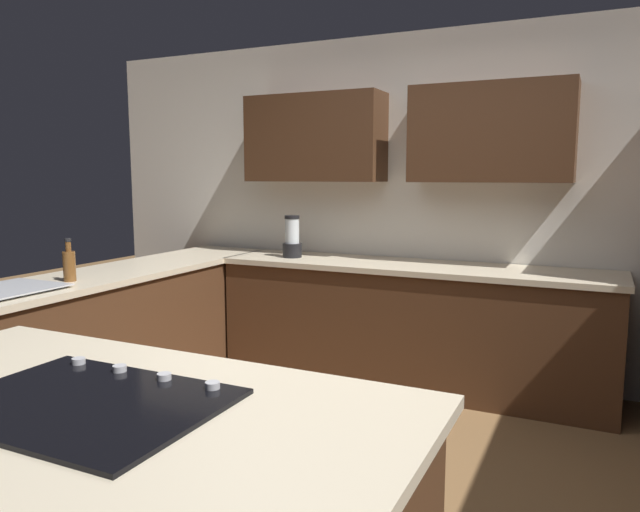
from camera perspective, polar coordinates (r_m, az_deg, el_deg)
ground_plane at (r=3.06m, az=0.27°, el=-22.40°), size 14.00×14.00×0.00m
wall_back at (r=4.60m, az=10.44°, el=6.26°), size 6.00×0.44×2.60m
lower_cabinets_back at (r=4.44m, az=8.61°, el=-6.80°), size 2.80×0.60×0.86m
countertop_back at (r=4.34m, az=8.73°, el=-1.04°), size 2.84×0.64×0.04m
lower_cabinets_side at (r=4.31m, az=-19.08°, el=-7.58°), size 0.60×2.90×0.86m
countertop_side at (r=4.22m, az=-19.35°, el=-1.66°), size 0.64×2.94×0.04m
island_top at (r=1.84m, az=-21.61°, el=-13.72°), size 1.89×1.06×0.04m
cooktop at (r=1.84m, az=-21.52°, el=-12.87°), size 0.76×0.56×0.03m
blender at (r=4.64m, az=-2.69°, el=1.60°), size 0.15×0.15×0.33m
dish_soap_bottle at (r=3.90m, az=-22.90°, el=-0.75°), size 0.07×0.07×0.26m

